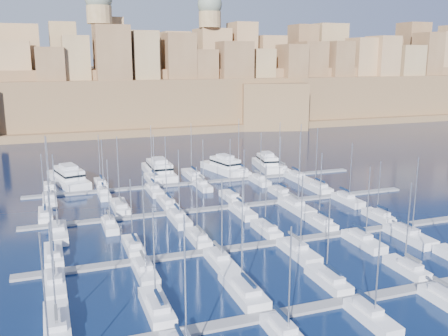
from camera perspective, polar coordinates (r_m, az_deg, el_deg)
name	(u,v)px	position (r m, az deg, el deg)	size (l,w,h in m)	color
ground	(250,222)	(96.28, 3.02, -6.16)	(600.00, 600.00, 0.00)	black
pontoon_near	(352,300)	(68.59, 14.45, -14.42)	(84.00, 2.00, 0.40)	slate
pontoon_mid_near	(278,242)	(85.94, 6.15, -8.43)	(84.00, 2.00, 0.40)	slate
pontoon_mid_far	(232,207)	(105.05, 0.90, -4.42)	(84.00, 2.00, 0.40)	slate
pontoon_far	(201,182)	(125.11, -2.67, -1.65)	(84.00, 2.00, 0.40)	slate
sailboat_0	(57,324)	(63.31, -18.55, -16.56)	(2.92, 9.73, 13.15)	white
sailboat_1	(157,307)	(64.29, -7.69, -15.50)	(2.91, 9.70, 13.51)	white
sailboat_2	(244,290)	(67.88, 2.25, -13.76)	(3.30, 11.00, 15.98)	white
sailboat_3	(328,280)	(72.17, 11.85, -12.41)	(2.66, 8.85, 12.46)	white
sailboat_4	(407,268)	(79.04, 20.17, -10.66)	(2.42, 8.06, 13.79)	white
sailboat_8	(286,335)	(58.74, 7.07, -18.39)	(2.63, 8.75, 13.86)	white
sailboat_9	(371,317)	(64.24, 16.50, -15.99)	(2.55, 8.50, 11.74)	white
sailboat_10	(448,301)	(71.12, 24.27, -13.70)	(2.58, 8.61, 13.00)	white
sailboat_12	(54,255)	(83.09, -18.89, -9.41)	(2.77, 9.23, 13.51)	white
sailboat_13	(133,246)	(83.62, -10.33, -8.79)	(2.54, 8.46, 12.16)	white
sailboat_14	(198,238)	(85.94, -2.97, -7.99)	(2.56, 8.53, 13.36)	white
sailboat_15	(266,229)	(90.28, 4.87, -7.00)	(2.59, 8.63, 12.73)	white
sailboat_16	(321,222)	(95.27, 10.98, -6.12)	(2.61, 8.71, 14.13)	white
sailboat_17	(379,216)	(101.86, 17.26, -5.25)	(2.39, 7.96, 11.79)	white
sailboat_18	(55,285)	(73.03, -18.74, -12.51)	(2.71, 9.03, 14.31)	white
sailboat_19	(145,271)	(74.05, -9.01, -11.60)	(2.68, 8.92, 15.32)	white
sailboat_20	(221,261)	(76.63, -0.39, -10.59)	(2.76, 9.21, 13.81)	white
sailboat_21	(298,251)	(81.19, 8.48, -9.36)	(3.02, 10.06, 13.53)	white
sailboat_22	(363,241)	(87.73, 15.64, -8.01)	(2.82, 9.39, 13.91)	white
sailboat_23	(409,236)	(92.55, 20.40, -7.25)	(3.19, 10.62, 15.02)	white
sailboat_24	(46,215)	(103.72, -19.72, -5.10)	(2.65, 8.82, 13.13)	white
sailboat_25	(120,207)	(105.06, -11.77, -4.37)	(2.98, 9.92, 15.59)	white
sailboat_26	(167,203)	(106.39, -6.49, -3.97)	(2.74, 9.13, 15.12)	white
sailboat_27	(231,197)	(110.15, 0.78, -3.32)	(2.59, 8.62, 13.95)	white
sailboat_28	(280,192)	(114.59, 6.44, -2.77)	(2.46, 8.21, 13.85)	white
sailboat_29	(317,187)	(120.13, 10.55, -2.18)	(3.09, 10.29, 15.08)	white
sailboat_30	(58,233)	(92.91, -18.43, -7.02)	(3.10, 10.33, 15.18)	white
sailboat_31	(110,225)	(94.52, -12.91, -6.37)	(2.39, 7.98, 13.42)	white
sailboat_32	(179,218)	(96.08, -5.18, -5.77)	(2.82, 9.39, 14.54)	white
sailboat_33	(243,211)	(100.13, 2.13, -4.97)	(2.73, 9.11, 13.66)	white
sailboat_34	(296,207)	(104.07, 8.27, -4.39)	(3.29, 10.97, 16.66)	white
sailboat_35	(348,200)	(111.25, 13.94, -3.54)	(2.76, 9.19, 13.54)	white
sailboat_36	(50,188)	(124.90, -19.29, -2.13)	(2.63, 8.76, 13.15)	white
sailboat_37	(101,183)	(125.42, -13.89, -1.73)	(2.61, 8.70, 13.00)	white
sailboat_38	(153,179)	(127.59, -8.14, -1.23)	(2.81, 9.38, 14.58)	white
sailboat_39	(192,175)	(130.73, -3.64, -0.79)	(3.25, 10.83, 14.54)	white
sailboat_40	(239,171)	(134.60, 1.77, -0.38)	(3.07, 10.22, 15.26)	white
sailboat_41	(280,169)	(138.51, 6.41, -0.09)	(2.55, 8.50, 13.91)	white
sailboat_42	(50,200)	(114.36, -19.30, -3.44)	(2.84, 9.47, 15.14)	white
sailboat_43	(104,194)	(115.69, -13.57, -2.91)	(2.35, 7.83, 13.52)	white
sailboat_44	(154,190)	(116.79, -7.97, -2.52)	(2.71, 9.03, 14.11)	white
sailboat_45	(203,186)	(119.93, -2.47, -2.02)	(2.53, 8.43, 12.33)	white
sailboat_46	(259,180)	(124.99, 4.08, -1.43)	(2.57, 8.55, 13.18)	white
sailboat_47	(298,178)	(128.67, 8.48, -1.12)	(3.12, 10.39, 14.91)	white
motor_yacht_a	(69,177)	(130.00, -17.34, -0.99)	(9.94, 19.87, 5.25)	white
motor_yacht_b	(159,170)	(132.95, -7.43, -0.22)	(6.05, 19.50, 5.25)	white
motor_yacht_c	(224,166)	(136.46, 0.01, 0.22)	(8.58, 17.22, 5.25)	white
motor_yacht_d	(267,163)	(140.66, 4.91, 0.55)	(6.96, 15.96, 5.25)	white
fortified_city	(123,92)	(242.36, -11.51, 8.48)	(460.00, 108.95, 59.52)	brown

